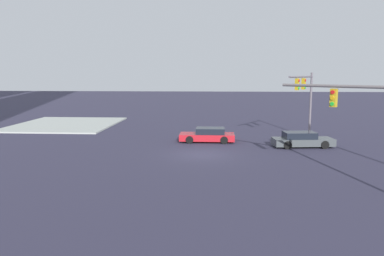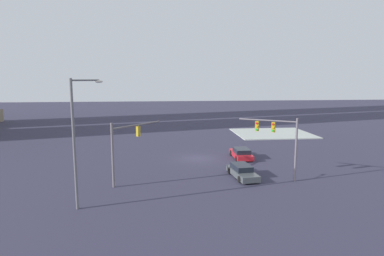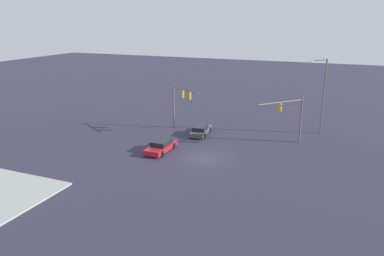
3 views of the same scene
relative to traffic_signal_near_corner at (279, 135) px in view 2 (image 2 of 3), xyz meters
name	(u,v)px [view 2 (image 2 of 3)]	position (x,y,z in m)	size (l,w,h in m)	color
ground_plane	(198,159)	(8.61, 6.46, -4.18)	(190.95, 190.95, 0.00)	#302E43
sidewalk_corner	(272,133)	(24.55, -8.16, -4.11)	(10.87, 12.47, 0.15)	#A7ADA7
traffic_signal_near_corner	(279,135)	(0.00, 0.00, 0.00)	(3.00, 4.74, 5.86)	slate
traffic_signal_opposite_side	(125,141)	(0.29, 14.05, -0.34)	(4.83, 4.20, 5.65)	slate
streetlamp_curved_arm	(77,136)	(-5.39, 16.84, 1.21)	(1.62, 2.12, 9.44)	slate
sedan_car_approaching	(242,171)	(0.83, 3.17, -3.61)	(4.86, 2.24, 1.21)	#43494C
sedan_car_waiting_far	(241,153)	(8.30, 1.37, -3.60)	(4.63, 1.99, 1.21)	red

